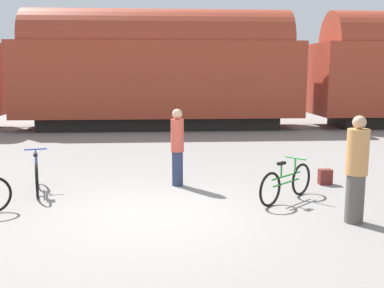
{
  "coord_description": "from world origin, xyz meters",
  "views": [
    {
      "loc": [
        0.11,
        -7.64,
        2.51
      ],
      "look_at": [
        0.68,
        0.92,
        1.1
      ],
      "focal_mm": 42.0,
      "sensor_mm": 36.0,
      "label": 1
    }
  ],
  "objects": [
    {
      "name": "freight_train",
      "position": [
        -0.0,
        11.97,
        2.66
      ],
      "size": [
        38.1,
        2.88,
        5.07
      ],
      "color": "black",
      "rests_on": "ground_plane"
    },
    {
      "name": "bicycle_blue",
      "position": [
        -2.5,
        1.64,
        0.37
      ],
      "size": [
        0.55,
        1.67,
        0.88
      ],
      "color": "black",
      "rests_on": "ground_plane"
    },
    {
      "name": "rail_far",
      "position": [
        0.0,
        12.68,
        0.01
      ],
      "size": [
        50.1,
        0.07,
        0.01
      ],
      "primitive_type": "cube",
      "color": "#4C4238",
      "rests_on": "ground_plane"
    },
    {
      "name": "person_in_red",
      "position": [
        0.43,
        1.99,
        0.87
      ],
      "size": [
        0.28,
        0.28,
        1.69
      ],
      "rotation": [
        0.0,
        0.0,
        0.53
      ],
      "color": "#283351",
      "rests_on": "ground_plane"
    },
    {
      "name": "bicycle_green",
      "position": [
        2.5,
        0.68,
        0.35
      ],
      "size": [
        1.34,
        1.2,
        0.82
      ],
      "color": "black",
      "rests_on": "ground_plane"
    },
    {
      "name": "rail_near",
      "position": [
        0.0,
        11.25,
        0.01
      ],
      "size": [
        50.1,
        0.07,
        0.01
      ],
      "primitive_type": "cube",
      "color": "#4C4238",
      "rests_on": "ground_plane"
    },
    {
      "name": "ground_plane",
      "position": [
        0.0,
        0.0,
        0.0
      ],
      "size": [
        80.0,
        80.0,
        0.0
      ],
      "primitive_type": "plane",
      "color": "gray"
    },
    {
      "name": "backpack",
      "position": [
        3.72,
        1.87,
        0.17
      ],
      "size": [
        0.28,
        0.2,
        0.34
      ],
      "color": "maroon",
      "rests_on": "ground_plane"
    },
    {
      "name": "person_in_tan",
      "position": [
        3.28,
        -0.64,
        0.9
      ],
      "size": [
        0.36,
        0.36,
        1.79
      ],
      "rotation": [
        0.0,
        0.0,
        0.71
      ],
      "color": "#514C47",
      "rests_on": "ground_plane"
    }
  ]
}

